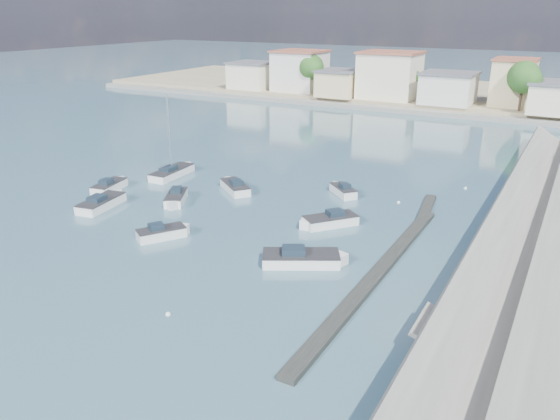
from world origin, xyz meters
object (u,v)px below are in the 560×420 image
motorboat_d (327,221)px  motorboat_h (305,259)px  motorboat_g (176,199)px  sailboat (173,172)px  motorboat_f (342,191)px  motorboat_e (111,186)px  motorboat_a (103,203)px  motorboat_b (164,233)px  motorboat_c (234,187)px

motorboat_d → motorboat_h: same height
motorboat_d → motorboat_g: bearing=-173.6°
sailboat → motorboat_d: bearing=-13.9°
motorboat_f → sailboat: sailboat is taller
motorboat_h → motorboat_e: bearing=167.1°
motorboat_a → motorboat_h: same height
motorboat_f → motorboat_g: bearing=-142.1°
motorboat_h → motorboat_d: bearing=102.6°
motorboat_d → motorboat_g: size_ratio=1.06×
motorboat_b → motorboat_c: bearing=98.1°
motorboat_a → sailboat: bearing=94.1°
motorboat_b → motorboat_f: bearing=64.4°
motorboat_b → motorboat_h: 11.88m
motorboat_b → motorboat_d: bearing=40.2°
motorboat_f → motorboat_d: bearing=-75.2°
motorboat_c → motorboat_e: bearing=-151.9°
motorboat_e → sailboat: sailboat is taller
motorboat_e → motorboat_f: same height
motorboat_a → motorboat_e: size_ratio=1.21×
motorboat_d → motorboat_e: same height
motorboat_f → motorboat_g: 15.91m
motorboat_b → motorboat_a: bearing=163.4°
motorboat_f → motorboat_h: same height
motorboat_a → motorboat_g: (5.06, 4.08, 0.00)m
motorboat_e → motorboat_h: 25.11m
motorboat_b → motorboat_h: (11.82, 1.20, 0.00)m
motorboat_g → sailboat: (-5.83, 6.73, 0.04)m
motorboat_d → motorboat_f: same height
motorboat_c → motorboat_h: 17.76m
motorboat_d → motorboat_e: size_ratio=0.99×
motorboat_e → motorboat_f: bearing=25.6°
motorboat_d → motorboat_b: bearing=-139.8°
motorboat_a → motorboat_d: bearing=16.2°
motorboat_a → motorboat_d: (19.75, 5.73, -0.00)m
motorboat_e → motorboat_f: size_ratio=1.33×
motorboat_a → motorboat_h: size_ratio=0.97×
motorboat_h → motorboat_c: bearing=140.0°
motorboat_d → sailboat: 21.14m
motorboat_f → motorboat_g: same height
motorboat_b → motorboat_c: size_ratio=0.85×
motorboat_b → motorboat_c: same height
motorboat_b → motorboat_g: same height
motorboat_h → motorboat_g: bearing=160.6°
motorboat_a → motorboat_f: (17.61, 13.85, -0.00)m
motorboat_a → motorboat_d: size_ratio=1.22×
motorboat_e → motorboat_h: bearing=-12.9°
motorboat_e → sailboat: size_ratio=0.52×
motorboat_a → motorboat_c: same height
motorboat_d → motorboat_f: bearing=104.8°
motorboat_d → motorboat_h: 7.58m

